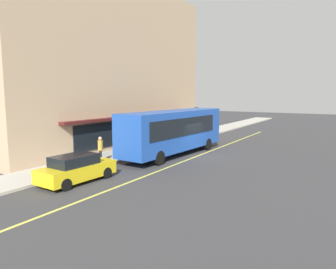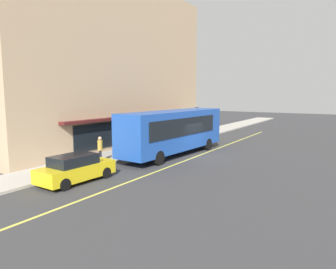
{
  "view_description": "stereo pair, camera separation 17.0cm",
  "coord_description": "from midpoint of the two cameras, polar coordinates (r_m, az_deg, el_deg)",
  "views": [
    {
      "loc": [
        -21.7,
        -10.48,
        4.83
      ],
      "look_at": [
        -0.83,
        2.33,
        1.6
      ],
      "focal_mm": 33.29,
      "sensor_mm": 36.0,
      "label": 1
    },
    {
      "loc": [
        -21.61,
        -10.63,
        4.83
      ],
      "look_at": [
        -0.83,
        2.33,
        1.6
      ],
      "focal_mm": 33.29,
      "sensor_mm": 36.0,
      "label": 2
    }
  ],
  "objects": [
    {
      "name": "storefront_building",
      "position": [
        32.58,
        -14.84,
        11.96
      ],
      "size": [
        24.33,
        12.52,
        15.0
      ],
      "color": "tan",
      "rests_on": "ground"
    },
    {
      "name": "car_yellow",
      "position": [
        17.88,
        -16.69,
        -6.03
      ],
      "size": [
        4.37,
        2.0,
        1.52
      ],
      "color": "yellow",
      "rests_on": "ground"
    },
    {
      "name": "pedestrian_at_corner",
      "position": [
        34.75,
        2.12,
        1.6
      ],
      "size": [
        0.34,
        0.34,
        1.82
      ],
      "color": "black",
      "rests_on": "sidewalk"
    },
    {
      "name": "bus",
      "position": [
        24.4,
        0.95,
        0.82
      ],
      "size": [
        11.25,
        3.12,
        3.5
      ],
      "color": "#1E4CAD",
      "rests_on": "ground"
    },
    {
      "name": "pedestrian_near_storefront",
      "position": [
        21.54,
        -12.5,
        -2.27
      ],
      "size": [
        0.34,
        0.34,
        1.8
      ],
      "color": "black",
      "rests_on": "sidewalk"
    },
    {
      "name": "ground",
      "position": [
        24.57,
        5.47,
        -3.86
      ],
      "size": [
        120.0,
        120.0,
        0.0
      ],
      "primitive_type": "plane",
      "color": "#38383A"
    },
    {
      "name": "traffic_light",
      "position": [
        34.08,
        5.07,
        3.62
      ],
      "size": [
        0.3,
        0.52,
        3.2
      ],
      "color": "#2D2D33",
      "rests_on": "sidewalk"
    },
    {
      "name": "lane_centre_stripe",
      "position": [
        24.57,
        5.47,
        -3.85
      ],
      "size": [
        36.0,
        0.16,
        0.01
      ],
      "primitive_type": "cube",
      "color": "#D8D14C",
      "rests_on": "ground"
    },
    {
      "name": "sidewalk",
      "position": [
        27.27,
        -4.62,
        -2.55
      ],
      "size": [
        80.0,
        3.14,
        0.15
      ],
      "primitive_type": "cube",
      "color": "#B2ADA3",
      "rests_on": "ground"
    }
  ]
}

